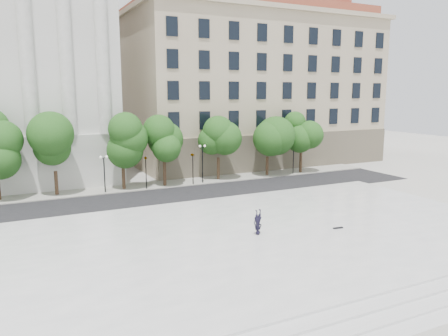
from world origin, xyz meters
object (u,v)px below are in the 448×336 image
Objects in this scene: traffic_light_west at (146,157)px; traffic_light_east at (193,154)px; person_lying at (258,231)px; skateboard at (338,228)px.

traffic_light_east is (5.47, -0.00, -0.04)m from traffic_light_west.
traffic_light_west is 19.95m from person_lying.
traffic_light_west is 2.27× the size of person_lying.
person_lying reaches higher than skateboard.
traffic_light_west reaches higher than skateboard.
person_lying is 2.28× the size of skateboard.
traffic_light_west reaches higher than traffic_light_east.
traffic_light_west is at bearing 90.74° from person_lying.
person_lying is (-3.00, -19.58, -2.91)m from traffic_light_east.
skateboard is (6.12, -1.44, -0.21)m from person_lying.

